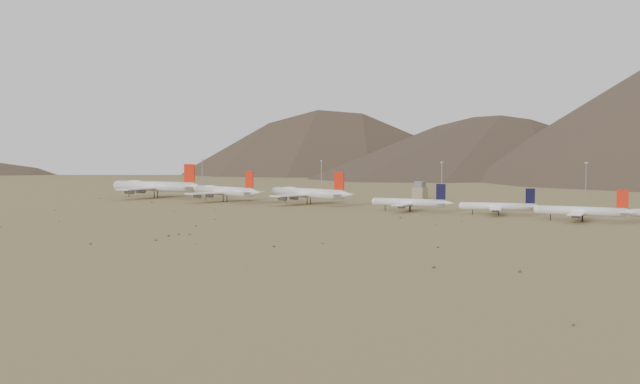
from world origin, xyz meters
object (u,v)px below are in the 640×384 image
Objects in this scene: widebody_west at (155,186)px; narrowbody_b at (499,206)px; narrowbody_a at (411,203)px; widebody_centre at (224,191)px; control_tower at (420,191)px; widebody_east at (308,193)px.

widebody_west reaches higher than narrowbody_b.
widebody_west reaches higher than narrowbody_a.
narrowbody_a is (198.91, 2.20, -3.26)m from widebody_west.
widebody_centre is 130.72m from control_tower.
narrowbody_b is 123.49m from control_tower.
widebody_centre is (65.87, -0.26, -1.22)m from widebody_west.
widebody_west is at bearing 170.90° from narrowbody_a.
widebody_west reaches higher than control_tower.
widebody_centre reaches higher than control_tower.
widebody_east is at bearing 157.54° from narrowbody_b.
widebody_east reaches higher than narrowbody_a.
narrowbody_a is 101.88m from control_tower.
narrowbody_b is (46.37, 7.18, -0.47)m from narrowbody_a.
widebody_east is at bearing 23.18° from widebody_centre.
narrowbody_b is (122.68, -3.54, -2.51)m from widebody_east.
widebody_centre is 1.48× the size of narrowbody_a.
narrowbody_b is 3.29× the size of control_tower.
widebody_east is 1.71× the size of narrowbody_b.
widebody_east is at bearing -112.17° from control_tower.
widebody_centre is at bearing -133.51° from control_tower.
narrowbody_a reaches higher than narrowbody_b.
widebody_west is 1.18× the size of widebody_east.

